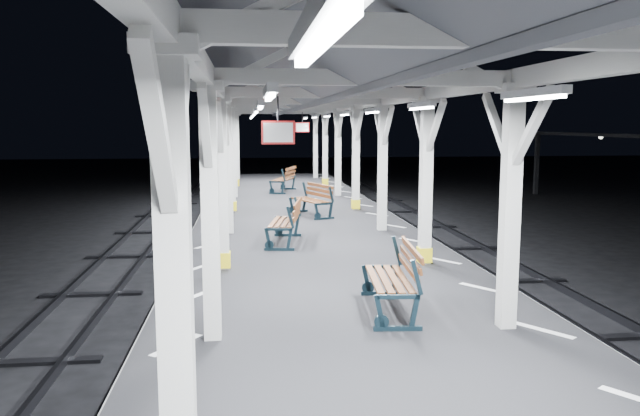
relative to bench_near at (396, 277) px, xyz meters
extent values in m
plane|color=black|center=(-0.66, 1.11, -1.53)|extent=(120.00, 120.00, 0.00)
cube|color=black|center=(-0.66, 1.11, -1.03)|extent=(6.00, 50.00, 1.00)
cube|color=silver|center=(-3.11, 1.11, -0.53)|extent=(1.00, 48.00, 0.01)
cube|color=silver|center=(1.79, 1.11, -0.53)|extent=(1.00, 48.00, 0.01)
cube|color=#2D2D33|center=(-5.11, 1.11, -1.45)|extent=(0.08, 60.00, 0.16)
cube|color=black|center=(-5.66, 1.11, -1.50)|extent=(2.20, 0.22, 0.06)
cube|color=#2D2D33|center=(3.79, 1.11, -1.45)|extent=(0.08, 60.00, 0.16)
cube|color=black|center=(4.34, 1.11, -1.50)|extent=(2.20, 0.22, 0.06)
cube|color=silver|center=(-2.66, -4.89, 1.07)|extent=(0.22, 0.22, 3.20)
cube|color=silver|center=(-2.66, -4.89, 2.73)|extent=(0.40, 0.40, 0.12)
cube|color=silver|center=(-2.66, -4.34, 2.22)|extent=(0.10, 0.99, 0.99)
cube|color=silver|center=(-2.66, -5.44, 2.22)|extent=(0.10, 0.99, 0.99)
cube|color=silver|center=(-2.66, -0.89, 1.07)|extent=(0.22, 0.22, 3.20)
cube|color=silver|center=(-2.66, -0.89, 2.73)|extent=(0.40, 0.40, 0.12)
cube|color=silver|center=(-2.66, -0.34, 2.22)|extent=(0.10, 0.99, 0.99)
cube|color=silver|center=(-2.66, -1.44, 2.22)|extent=(0.10, 0.99, 0.99)
cube|color=silver|center=(-2.66, 3.11, 1.07)|extent=(0.22, 0.22, 3.20)
cube|color=silver|center=(-2.66, 3.11, 2.73)|extent=(0.40, 0.40, 0.12)
cube|color=yellow|center=(-2.66, 3.11, -0.35)|extent=(0.26, 0.26, 0.30)
cube|color=silver|center=(-2.66, 3.66, 2.22)|extent=(0.10, 0.99, 0.99)
cube|color=silver|center=(-2.66, 2.56, 2.22)|extent=(0.10, 0.99, 0.99)
cube|color=silver|center=(-2.66, 7.11, 1.07)|extent=(0.22, 0.22, 3.20)
cube|color=silver|center=(-2.66, 7.11, 2.73)|extent=(0.40, 0.40, 0.12)
cube|color=silver|center=(-2.66, 7.66, 2.22)|extent=(0.10, 0.99, 0.99)
cube|color=silver|center=(-2.66, 6.56, 2.22)|extent=(0.10, 0.99, 0.99)
cube|color=silver|center=(-2.66, 11.11, 1.07)|extent=(0.22, 0.22, 3.20)
cube|color=silver|center=(-2.66, 11.11, 2.73)|extent=(0.40, 0.40, 0.12)
cube|color=yellow|center=(-2.66, 11.11, -0.35)|extent=(0.26, 0.26, 0.30)
cube|color=silver|center=(-2.66, 11.66, 2.22)|extent=(0.10, 0.99, 0.99)
cube|color=silver|center=(-2.66, 10.56, 2.22)|extent=(0.10, 0.99, 0.99)
cube|color=silver|center=(-2.66, 15.11, 1.07)|extent=(0.22, 0.22, 3.20)
cube|color=silver|center=(-2.66, 15.11, 2.73)|extent=(0.40, 0.40, 0.12)
cube|color=silver|center=(-2.66, 15.66, 2.22)|extent=(0.10, 0.99, 0.99)
cube|color=silver|center=(-2.66, 14.56, 2.22)|extent=(0.10, 0.99, 0.99)
cube|color=silver|center=(-2.66, 19.11, 1.07)|extent=(0.22, 0.22, 3.20)
cube|color=silver|center=(-2.66, 19.11, 2.73)|extent=(0.40, 0.40, 0.12)
cube|color=yellow|center=(-2.66, 19.11, -0.35)|extent=(0.26, 0.26, 0.30)
cube|color=silver|center=(-2.66, 19.66, 2.22)|extent=(0.10, 0.99, 0.99)
cube|color=silver|center=(-2.66, 18.56, 2.22)|extent=(0.10, 0.99, 0.99)
cube|color=silver|center=(-2.66, 23.11, 1.07)|extent=(0.22, 0.22, 3.20)
cube|color=silver|center=(-2.66, 23.11, 2.73)|extent=(0.40, 0.40, 0.12)
cube|color=silver|center=(-2.66, 23.66, 2.22)|extent=(0.10, 0.99, 0.99)
cube|color=silver|center=(-2.66, 22.56, 2.22)|extent=(0.10, 0.99, 0.99)
cube|color=silver|center=(1.34, -0.89, 1.07)|extent=(0.22, 0.22, 3.20)
cube|color=silver|center=(1.34, -0.89, 2.73)|extent=(0.40, 0.40, 0.12)
cube|color=silver|center=(1.34, -0.34, 2.22)|extent=(0.10, 0.99, 0.99)
cube|color=silver|center=(1.34, -1.44, 2.22)|extent=(0.10, 0.99, 0.99)
cube|color=silver|center=(1.34, 3.11, 1.07)|extent=(0.22, 0.22, 3.20)
cube|color=silver|center=(1.34, 3.11, 2.73)|extent=(0.40, 0.40, 0.12)
cube|color=yellow|center=(1.34, 3.11, -0.35)|extent=(0.26, 0.26, 0.30)
cube|color=silver|center=(1.34, 3.66, 2.22)|extent=(0.10, 0.99, 0.99)
cube|color=silver|center=(1.34, 2.56, 2.22)|extent=(0.10, 0.99, 0.99)
cube|color=silver|center=(1.34, 7.11, 1.07)|extent=(0.22, 0.22, 3.20)
cube|color=silver|center=(1.34, 7.11, 2.73)|extent=(0.40, 0.40, 0.12)
cube|color=silver|center=(1.34, 7.66, 2.22)|extent=(0.10, 0.99, 0.99)
cube|color=silver|center=(1.34, 6.56, 2.22)|extent=(0.10, 0.99, 0.99)
cube|color=silver|center=(1.34, 11.11, 1.07)|extent=(0.22, 0.22, 3.20)
cube|color=silver|center=(1.34, 11.11, 2.73)|extent=(0.40, 0.40, 0.12)
cube|color=yellow|center=(1.34, 11.11, -0.35)|extent=(0.26, 0.26, 0.30)
cube|color=silver|center=(1.34, 11.66, 2.22)|extent=(0.10, 0.99, 0.99)
cube|color=silver|center=(1.34, 10.56, 2.22)|extent=(0.10, 0.99, 0.99)
cube|color=silver|center=(1.34, 15.11, 1.07)|extent=(0.22, 0.22, 3.20)
cube|color=silver|center=(1.34, 15.11, 2.73)|extent=(0.40, 0.40, 0.12)
cube|color=silver|center=(1.34, 15.66, 2.22)|extent=(0.10, 0.99, 0.99)
cube|color=silver|center=(1.34, 14.56, 2.22)|extent=(0.10, 0.99, 0.99)
cube|color=silver|center=(1.34, 19.11, 1.07)|extent=(0.22, 0.22, 3.20)
cube|color=silver|center=(1.34, 19.11, 2.73)|extent=(0.40, 0.40, 0.12)
cube|color=yellow|center=(1.34, 19.11, -0.35)|extent=(0.26, 0.26, 0.30)
cube|color=silver|center=(1.34, 19.66, 2.22)|extent=(0.10, 0.99, 0.99)
cube|color=silver|center=(1.34, 18.56, 2.22)|extent=(0.10, 0.99, 0.99)
cube|color=silver|center=(1.34, 23.11, 1.07)|extent=(0.22, 0.22, 3.20)
cube|color=silver|center=(1.34, 23.11, 2.73)|extent=(0.40, 0.40, 0.12)
cube|color=silver|center=(1.34, 23.66, 2.22)|extent=(0.10, 0.99, 0.99)
cube|color=silver|center=(1.34, 22.56, 2.22)|extent=(0.10, 0.99, 0.99)
cube|color=silver|center=(-2.66, 1.11, 2.85)|extent=(0.18, 48.00, 0.24)
cube|color=silver|center=(1.34, 1.11, 2.85)|extent=(0.18, 48.00, 0.24)
cube|color=silver|center=(-0.66, -4.89, 2.85)|extent=(4.20, 0.14, 0.20)
cube|color=silver|center=(-0.66, -0.89, 2.85)|extent=(4.20, 0.14, 0.20)
cube|color=silver|center=(-0.66, 3.11, 2.85)|extent=(4.20, 0.14, 0.20)
cube|color=silver|center=(-0.66, 7.11, 2.85)|extent=(4.20, 0.14, 0.20)
cube|color=silver|center=(-0.66, 11.11, 2.85)|extent=(4.20, 0.14, 0.20)
cube|color=silver|center=(-0.66, 15.11, 2.85)|extent=(4.20, 0.14, 0.20)
cube|color=silver|center=(-0.66, 19.11, 2.85)|extent=(4.20, 0.14, 0.20)
cube|color=silver|center=(-0.66, 23.11, 2.85)|extent=(4.20, 0.14, 0.20)
cube|color=silver|center=(-0.66, 1.11, 3.77)|extent=(0.16, 48.00, 0.20)
cube|color=#4B4D52|center=(-1.96, 1.11, 3.39)|extent=(2.80, 49.00, 1.45)
cube|color=#4B4D52|center=(0.64, 1.11, 3.39)|extent=(2.80, 49.00, 1.45)
cube|color=silver|center=(-1.96, -6.89, 2.57)|extent=(0.10, 1.35, 0.08)
cube|color=white|center=(-1.96, -6.89, 2.52)|extent=(0.05, 1.25, 0.05)
cube|color=silver|center=(-1.96, -2.89, 2.57)|extent=(0.10, 1.35, 0.08)
cube|color=white|center=(-1.96, -2.89, 2.52)|extent=(0.05, 1.25, 0.05)
cube|color=silver|center=(-1.96, 1.11, 2.57)|extent=(0.10, 1.35, 0.08)
cube|color=white|center=(-1.96, 1.11, 2.52)|extent=(0.05, 1.25, 0.05)
cube|color=silver|center=(-1.96, 5.11, 2.57)|extent=(0.10, 1.35, 0.08)
cube|color=white|center=(-1.96, 5.11, 2.52)|extent=(0.05, 1.25, 0.05)
cube|color=silver|center=(-1.96, 9.11, 2.57)|extent=(0.10, 1.35, 0.08)
cube|color=white|center=(-1.96, 9.11, 2.52)|extent=(0.05, 1.25, 0.05)
cube|color=silver|center=(-1.96, 13.11, 2.57)|extent=(0.10, 1.35, 0.08)
cube|color=white|center=(-1.96, 13.11, 2.52)|extent=(0.05, 1.25, 0.05)
cube|color=silver|center=(-1.96, 17.11, 2.57)|extent=(0.10, 1.35, 0.08)
cube|color=white|center=(-1.96, 17.11, 2.52)|extent=(0.05, 1.25, 0.05)
cube|color=silver|center=(-1.96, 21.11, 2.57)|extent=(0.10, 1.35, 0.08)
cube|color=white|center=(-1.96, 21.11, 2.52)|extent=(0.05, 1.25, 0.05)
cube|color=silver|center=(0.64, -2.89, 2.57)|extent=(0.10, 1.35, 0.08)
cube|color=white|center=(0.64, -2.89, 2.52)|extent=(0.05, 1.25, 0.05)
cube|color=silver|center=(0.64, 1.11, 2.57)|extent=(0.10, 1.35, 0.08)
cube|color=white|center=(0.64, 1.11, 2.52)|extent=(0.05, 1.25, 0.05)
cube|color=silver|center=(0.64, 5.11, 2.57)|extent=(0.10, 1.35, 0.08)
cube|color=white|center=(0.64, 5.11, 2.52)|extent=(0.05, 1.25, 0.05)
cube|color=silver|center=(0.64, 9.11, 2.57)|extent=(0.10, 1.35, 0.08)
cube|color=white|center=(0.64, 9.11, 2.52)|extent=(0.05, 1.25, 0.05)
cube|color=silver|center=(0.64, 13.11, 2.57)|extent=(0.10, 1.35, 0.08)
cube|color=white|center=(0.64, 13.11, 2.52)|extent=(0.05, 1.25, 0.05)
cube|color=silver|center=(0.64, 17.11, 2.57)|extent=(0.10, 1.35, 0.08)
cube|color=white|center=(0.64, 17.11, 2.52)|extent=(0.05, 1.25, 0.05)
cube|color=silver|center=(0.64, 21.11, 2.57)|extent=(0.10, 1.35, 0.08)
cube|color=white|center=(0.64, 21.11, 2.52)|extent=(0.05, 1.25, 0.05)
cylinder|color=black|center=(-1.72, 0.53, 2.49)|extent=(0.02, 0.02, 0.36)
cube|color=red|center=(-1.72, 0.53, 2.13)|extent=(0.50, 0.03, 0.35)
cube|color=white|center=(-1.72, 0.53, 2.13)|extent=(0.44, 0.04, 0.29)
cylinder|color=black|center=(-0.20, 13.44, 2.49)|extent=(0.02, 0.02, 0.36)
cube|color=red|center=(-0.20, 13.44, 2.13)|extent=(0.50, 0.03, 0.35)
cube|color=white|center=(-0.20, 13.44, 2.13)|extent=(0.44, 0.05, 0.29)
cube|color=black|center=(13.34, 23.11, 0.12)|extent=(0.20, 0.20, 3.30)
sphere|color=silver|center=(13.34, 17.11, 1.69)|extent=(0.20, 0.20, 0.20)
sphere|color=silver|center=(13.34, 23.11, 1.69)|extent=(0.20, 0.20, 0.20)
cube|color=#12242D|center=(-0.19, -0.88, -0.50)|extent=(0.67, 0.13, 0.07)
cube|color=#12242D|center=(-0.43, -0.86, -0.28)|extent=(0.18, 0.07, 0.52)
cube|color=#12242D|center=(0.04, -0.90, -0.28)|extent=(0.16, 0.07, 0.52)
cube|color=#12242D|center=(0.06, -0.90, 0.21)|extent=(0.18, 0.07, 0.49)
cube|color=#12242D|center=(-0.03, 0.90, -0.50)|extent=(0.67, 0.13, 0.07)
cube|color=#12242D|center=(-0.27, 0.92, -0.28)|extent=(0.18, 0.07, 0.52)
cube|color=#12242D|center=(0.20, 0.88, -0.28)|extent=(0.16, 0.07, 0.52)
cube|color=#12242D|center=(0.22, 0.88, 0.21)|extent=(0.18, 0.07, 0.49)
cube|color=#5D2F16|center=(-0.33, 0.03, -0.03)|extent=(0.25, 1.70, 0.04)
cube|color=#5D2F16|center=(-0.18, 0.02, -0.03)|extent=(0.25, 1.70, 0.04)
cube|color=#5D2F16|center=(-0.04, 0.00, -0.03)|extent=(0.25, 1.70, 0.04)
cube|color=#5D2F16|center=(0.10, -0.01, -0.03)|extent=(0.25, 1.70, 0.04)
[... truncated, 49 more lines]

